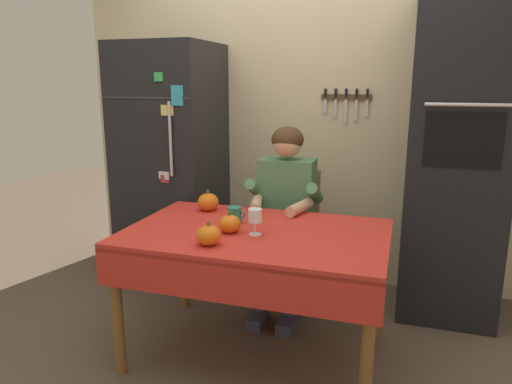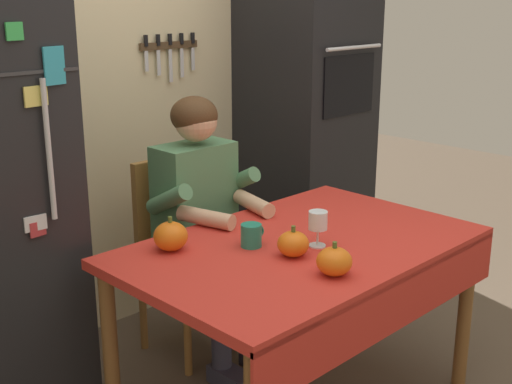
{
  "view_description": "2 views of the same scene",
  "coord_description": "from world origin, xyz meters",
  "px_view_note": "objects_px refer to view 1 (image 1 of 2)",
  "views": [
    {
      "loc": [
        0.74,
        -2.21,
        1.52
      ],
      "look_at": [
        -0.02,
        0.16,
        0.94
      ],
      "focal_mm": 32.94,
      "sensor_mm": 36.0,
      "label": 1
    },
    {
      "loc": [
        -1.86,
        -1.53,
        1.68
      ],
      "look_at": [
        -0.11,
        0.23,
        0.94
      ],
      "focal_mm": 47.39,
      "sensor_mm": 36.0,
      "label": 2
    }
  ],
  "objects_px": {
    "wine_glass": "(255,217)",
    "pumpkin_small": "(209,235)",
    "seated_person": "(284,205)",
    "coffee_mug": "(235,215)",
    "pumpkin_large": "(230,224)",
    "pumpkin_medium": "(208,202)",
    "chair_behind_person": "(291,229)",
    "dining_table": "(255,246)",
    "wall_oven": "(456,158)",
    "refrigerator": "(172,166)"
  },
  "relations": [
    {
      "from": "wine_glass",
      "to": "pumpkin_small",
      "type": "bearing_deg",
      "value": -127.86
    },
    {
      "from": "seated_person",
      "to": "coffee_mug",
      "type": "bearing_deg",
      "value": -109.88
    },
    {
      "from": "pumpkin_large",
      "to": "pumpkin_medium",
      "type": "xyz_separation_m",
      "value": [
        -0.28,
        0.37,
        0.01
      ]
    },
    {
      "from": "wine_glass",
      "to": "pumpkin_large",
      "type": "relative_size",
      "value": 1.19
    },
    {
      "from": "coffee_mug",
      "to": "pumpkin_large",
      "type": "height_order",
      "value": "pumpkin_large"
    },
    {
      "from": "chair_behind_person",
      "to": "pumpkin_small",
      "type": "bearing_deg",
      "value": -98.66
    },
    {
      "from": "wine_glass",
      "to": "pumpkin_medium",
      "type": "bearing_deg",
      "value": 139.29
    },
    {
      "from": "seated_person",
      "to": "pumpkin_medium",
      "type": "height_order",
      "value": "seated_person"
    },
    {
      "from": "seated_person",
      "to": "coffee_mug",
      "type": "distance_m",
      "value": 0.51
    },
    {
      "from": "dining_table",
      "to": "seated_person",
      "type": "distance_m",
      "value": 0.61
    },
    {
      "from": "wall_oven",
      "to": "wine_glass",
      "type": "distance_m",
      "value": 1.44
    },
    {
      "from": "wall_oven",
      "to": "chair_behind_person",
      "type": "bearing_deg",
      "value": -172.88
    },
    {
      "from": "dining_table",
      "to": "wine_glass",
      "type": "bearing_deg",
      "value": -72.03
    },
    {
      "from": "dining_table",
      "to": "pumpkin_large",
      "type": "relative_size",
      "value": 11.81
    },
    {
      "from": "seated_person",
      "to": "pumpkin_medium",
      "type": "bearing_deg",
      "value": -145.24
    },
    {
      "from": "chair_behind_person",
      "to": "seated_person",
      "type": "relative_size",
      "value": 0.75
    },
    {
      "from": "dining_table",
      "to": "pumpkin_small",
      "type": "height_order",
      "value": "pumpkin_small"
    },
    {
      "from": "coffee_mug",
      "to": "dining_table",
      "type": "bearing_deg",
      "value": -38.08
    },
    {
      "from": "wine_glass",
      "to": "pumpkin_large",
      "type": "bearing_deg",
      "value": -179.22
    },
    {
      "from": "pumpkin_large",
      "to": "pumpkin_small",
      "type": "bearing_deg",
      "value": -97.43
    },
    {
      "from": "dining_table",
      "to": "pumpkin_large",
      "type": "bearing_deg",
      "value": -157.56
    },
    {
      "from": "dining_table",
      "to": "coffee_mug",
      "type": "xyz_separation_m",
      "value": [
        -0.16,
        0.13,
        0.13
      ]
    },
    {
      "from": "pumpkin_large",
      "to": "dining_table",
      "type": "bearing_deg",
      "value": 22.44
    },
    {
      "from": "wine_glass",
      "to": "pumpkin_small",
      "type": "height_order",
      "value": "wine_glass"
    },
    {
      "from": "wall_oven",
      "to": "coffee_mug",
      "type": "relative_size",
      "value": 19.43
    },
    {
      "from": "wall_oven",
      "to": "wine_glass",
      "type": "xyz_separation_m",
      "value": [
        -1.03,
        -0.97,
        -0.21
      ]
    },
    {
      "from": "wall_oven",
      "to": "pumpkin_large",
      "type": "bearing_deg",
      "value": -140.33
    },
    {
      "from": "pumpkin_medium",
      "to": "pumpkin_small",
      "type": "distance_m",
      "value": 0.64
    },
    {
      "from": "chair_behind_person",
      "to": "wall_oven",
      "type": "bearing_deg",
      "value": 7.12
    },
    {
      "from": "wall_oven",
      "to": "chair_behind_person",
      "type": "height_order",
      "value": "wall_oven"
    },
    {
      "from": "dining_table",
      "to": "pumpkin_large",
      "type": "xyz_separation_m",
      "value": [
        -0.13,
        -0.05,
        0.13
      ]
    },
    {
      "from": "refrigerator",
      "to": "dining_table",
      "type": "bearing_deg",
      "value": -42.91
    },
    {
      "from": "coffee_mug",
      "to": "pumpkin_small",
      "type": "relative_size",
      "value": 0.86
    },
    {
      "from": "dining_table",
      "to": "coffee_mug",
      "type": "height_order",
      "value": "coffee_mug"
    },
    {
      "from": "chair_behind_person",
      "to": "dining_table",
      "type": "bearing_deg",
      "value": -90.59
    },
    {
      "from": "refrigerator",
      "to": "pumpkin_large",
      "type": "relative_size",
      "value": 15.18
    },
    {
      "from": "wall_oven",
      "to": "dining_table",
      "type": "xyz_separation_m",
      "value": [
        -1.05,
        -0.92,
        -0.39
      ]
    },
    {
      "from": "dining_table",
      "to": "seated_person",
      "type": "bearing_deg",
      "value": 89.22
    },
    {
      "from": "seated_person",
      "to": "dining_table",
      "type": "bearing_deg",
      "value": -90.78
    },
    {
      "from": "wall_oven",
      "to": "pumpkin_small",
      "type": "height_order",
      "value": "wall_oven"
    },
    {
      "from": "dining_table",
      "to": "pumpkin_small",
      "type": "xyz_separation_m",
      "value": [
        -0.15,
        -0.27,
        0.13
      ]
    },
    {
      "from": "wine_glass",
      "to": "seated_person",
      "type": "bearing_deg",
      "value": 90.69
    },
    {
      "from": "dining_table",
      "to": "refrigerator",
      "type": "bearing_deg",
      "value": 137.09
    },
    {
      "from": "refrigerator",
      "to": "chair_behind_person",
      "type": "height_order",
      "value": "refrigerator"
    },
    {
      "from": "coffee_mug",
      "to": "refrigerator",
      "type": "bearing_deg",
      "value": 136.16
    },
    {
      "from": "wine_glass",
      "to": "pumpkin_small",
      "type": "distance_m",
      "value": 0.28
    },
    {
      "from": "refrigerator",
      "to": "chair_behind_person",
      "type": "bearing_deg",
      "value": -5.4
    },
    {
      "from": "dining_table",
      "to": "seated_person",
      "type": "xyz_separation_m",
      "value": [
        0.01,
        0.6,
        0.08
      ]
    },
    {
      "from": "dining_table",
      "to": "chair_behind_person",
      "type": "xyz_separation_m",
      "value": [
        0.01,
        0.79,
        -0.14
      ]
    },
    {
      "from": "coffee_mug",
      "to": "wine_glass",
      "type": "height_order",
      "value": "wine_glass"
    }
  ]
}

